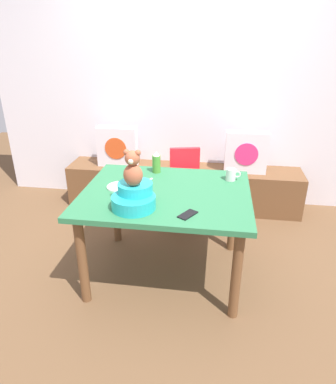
{
  "coord_description": "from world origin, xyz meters",
  "views": [
    {
      "loc": [
        0.36,
        -2.34,
        1.82
      ],
      "look_at": [
        0.0,
        0.1,
        0.69
      ],
      "focal_mm": 32.3,
      "sensor_mm": 36.0,
      "label": 1
    }
  ],
  "objects_px": {
    "pillow_floral_left": "(117,147)",
    "cell_phone": "(188,215)",
    "infant_seat_teal": "(134,197)",
    "teddy_bear": "(133,169)",
    "highchair": "(186,178)",
    "ketchup_bottle": "(156,163)",
    "pillow_floral_right": "(246,152)",
    "dinner_plate_near": "(120,187)",
    "coffee_mug": "(231,175)",
    "dining_table": "(166,203)"
  },
  "relations": [
    {
      "from": "pillow_floral_left",
      "to": "cell_phone",
      "type": "relative_size",
      "value": 3.06
    },
    {
      "from": "infant_seat_teal",
      "to": "teddy_bear",
      "type": "relative_size",
      "value": 1.32
    },
    {
      "from": "infant_seat_teal",
      "to": "highchair",
      "type": "bearing_deg",
      "value": 77.29
    },
    {
      "from": "ketchup_bottle",
      "to": "infant_seat_teal",
      "type": "bearing_deg",
      "value": -92.99
    },
    {
      "from": "pillow_floral_right",
      "to": "highchair",
      "type": "xyz_separation_m",
      "value": [
        -0.59,
        -0.42,
        -0.16
      ]
    },
    {
      "from": "teddy_bear",
      "to": "dinner_plate_near",
      "type": "xyz_separation_m",
      "value": [
        -0.19,
        0.31,
        -0.27
      ]
    },
    {
      "from": "pillow_floral_right",
      "to": "cell_phone",
      "type": "height_order",
      "value": "pillow_floral_right"
    },
    {
      "from": "coffee_mug",
      "to": "cell_phone",
      "type": "height_order",
      "value": "coffee_mug"
    },
    {
      "from": "pillow_floral_right",
      "to": "dining_table",
      "type": "height_order",
      "value": "pillow_floral_right"
    },
    {
      "from": "coffee_mug",
      "to": "cell_phone",
      "type": "bearing_deg",
      "value": -114.1
    },
    {
      "from": "pillow_floral_left",
      "to": "pillow_floral_right",
      "type": "distance_m",
      "value": 1.41
    },
    {
      "from": "cell_phone",
      "to": "infant_seat_teal",
      "type": "bearing_deg",
      "value": 21.33
    },
    {
      "from": "teddy_bear",
      "to": "cell_phone",
      "type": "distance_m",
      "value": 0.47
    },
    {
      "from": "highchair",
      "to": "cell_phone",
      "type": "xyz_separation_m",
      "value": [
        0.12,
        -1.18,
        0.22
      ]
    },
    {
      "from": "pillow_floral_left",
      "to": "dining_table",
      "type": "xyz_separation_m",
      "value": [
        0.74,
        -1.24,
        -0.04
      ]
    },
    {
      "from": "dinner_plate_near",
      "to": "cell_phone",
      "type": "height_order",
      "value": "dinner_plate_near"
    },
    {
      "from": "dining_table",
      "to": "cell_phone",
      "type": "relative_size",
      "value": 8.75
    },
    {
      "from": "dining_table",
      "to": "teddy_bear",
      "type": "distance_m",
      "value": 0.5
    },
    {
      "from": "dinner_plate_near",
      "to": "dining_table",
      "type": "bearing_deg",
      "value": -3.62
    },
    {
      "from": "infant_seat_teal",
      "to": "teddy_bear",
      "type": "xyz_separation_m",
      "value": [
        -0.0,
        -0.0,
        0.21
      ]
    },
    {
      "from": "infant_seat_teal",
      "to": "pillow_floral_right",
      "type": "bearing_deg",
      "value": 61.04
    },
    {
      "from": "pillow_floral_right",
      "to": "ketchup_bottle",
      "type": "height_order",
      "value": "ketchup_bottle"
    },
    {
      "from": "pillow_floral_left",
      "to": "dining_table",
      "type": "bearing_deg",
      "value": -59.25
    },
    {
      "from": "infant_seat_teal",
      "to": "ketchup_bottle",
      "type": "height_order",
      "value": "ketchup_bottle"
    },
    {
      "from": "highchair",
      "to": "ketchup_bottle",
      "type": "bearing_deg",
      "value": -115.88
    },
    {
      "from": "dinner_plate_near",
      "to": "infant_seat_teal",
      "type": "bearing_deg",
      "value": -58.27
    },
    {
      "from": "highchair",
      "to": "coffee_mug",
      "type": "xyz_separation_m",
      "value": [
        0.41,
        -0.53,
        0.27
      ]
    },
    {
      "from": "coffee_mug",
      "to": "highchair",
      "type": "bearing_deg",
      "value": 128.01
    },
    {
      "from": "dinner_plate_near",
      "to": "cell_phone",
      "type": "relative_size",
      "value": 1.39
    },
    {
      "from": "dining_table",
      "to": "dinner_plate_near",
      "type": "bearing_deg",
      "value": 176.38
    },
    {
      "from": "pillow_floral_right",
      "to": "infant_seat_teal",
      "type": "xyz_separation_m",
      "value": [
        -0.84,
        -1.53,
        0.13
      ]
    },
    {
      "from": "coffee_mug",
      "to": "dinner_plate_near",
      "type": "relative_size",
      "value": 0.6
    },
    {
      "from": "teddy_bear",
      "to": "infant_seat_teal",
      "type": "bearing_deg",
      "value": 90.0
    },
    {
      "from": "dining_table",
      "to": "cell_phone",
      "type": "distance_m",
      "value": 0.41
    },
    {
      "from": "highchair",
      "to": "cell_phone",
      "type": "height_order",
      "value": "highchair"
    },
    {
      "from": "infant_seat_teal",
      "to": "cell_phone",
      "type": "bearing_deg",
      "value": -10.09
    },
    {
      "from": "ketchup_bottle",
      "to": "dinner_plate_near",
      "type": "relative_size",
      "value": 0.92
    },
    {
      "from": "infant_seat_teal",
      "to": "coffee_mug",
      "type": "height_order",
      "value": "infant_seat_teal"
    },
    {
      "from": "pillow_floral_right",
      "to": "teddy_bear",
      "type": "xyz_separation_m",
      "value": [
        -0.84,
        -1.53,
        0.34
      ]
    },
    {
      "from": "infant_seat_teal",
      "to": "coffee_mug",
      "type": "xyz_separation_m",
      "value": [
        0.66,
        0.58,
        -0.02
      ]
    },
    {
      "from": "pillow_floral_left",
      "to": "ketchup_bottle",
      "type": "height_order",
      "value": "ketchup_bottle"
    },
    {
      "from": "pillow_floral_right",
      "to": "highchair",
      "type": "height_order",
      "value": "pillow_floral_right"
    },
    {
      "from": "pillow_floral_left",
      "to": "teddy_bear",
      "type": "relative_size",
      "value": 1.76
    },
    {
      "from": "highchair",
      "to": "infant_seat_teal",
      "type": "relative_size",
      "value": 2.39
    },
    {
      "from": "infant_seat_teal",
      "to": "ketchup_bottle",
      "type": "bearing_deg",
      "value": 87.01
    },
    {
      "from": "pillow_floral_right",
      "to": "highchair",
      "type": "relative_size",
      "value": 0.56
    },
    {
      "from": "cell_phone",
      "to": "pillow_floral_right",
      "type": "bearing_deg",
      "value": -75.09
    },
    {
      "from": "ketchup_bottle",
      "to": "cell_phone",
      "type": "height_order",
      "value": "ketchup_bottle"
    },
    {
      "from": "dining_table",
      "to": "ketchup_bottle",
      "type": "bearing_deg",
      "value": 110.25
    },
    {
      "from": "pillow_floral_left",
      "to": "dinner_plate_near",
      "type": "relative_size",
      "value": 2.2
    }
  ]
}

